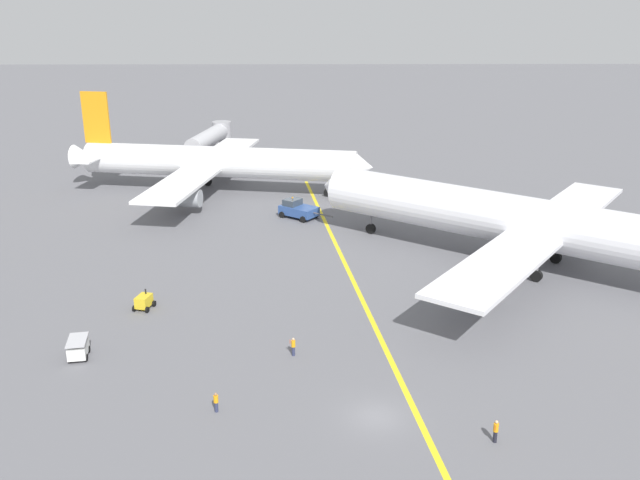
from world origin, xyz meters
TOP-DOWN VIEW (x-y plane):
  - ground_plane at (0.00, 0.00)m, footprint 600.00×600.00m
  - taxiway_stripe at (1.76, 10.00)m, footprint 15.66×119.10m
  - airliner_at_gate_left at (-20.12, 63.13)m, footprint 49.22×44.73m
  - airliner_being_pushed at (19.32, 29.98)m, footprint 47.49×42.32m
  - pushback_tug at (-6.77, 49.13)m, footprint 7.68×6.31m
  - gse_gpu_cart_small at (-21.49, 18.87)m, footprint 2.05×2.42m
  - gse_baggage_cart_near_cluster at (-24.83, 9.12)m, footprint 2.02×2.96m
  - ground_crew_ramp_agent_by_cones at (7.95, -3.15)m, footprint 0.36×0.48m
  - ground_crew_marshaller_foreground at (-11.89, 0.77)m, footprint 0.36×0.36m
  - ground_crew_wing_walker_right at (-6.37, 9.23)m, footprint 0.49×0.36m
  - jet_bridge at (-24.29, 87.69)m, footprint 6.57×19.59m

SIDE VIEW (x-z plane):
  - ground_plane at x=0.00m, z-range 0.00..0.00m
  - taxiway_stripe at x=1.76m, z-range 0.00..0.01m
  - gse_gpu_cart_small at x=-21.49m, z-range -0.16..1.74m
  - ground_crew_marshaller_foreground at x=-11.89m, z-range 0.03..1.63m
  - gse_baggage_cart_near_cluster at x=-24.83m, z-range 0.01..1.72m
  - ground_crew_wing_walker_right at x=-6.37m, z-range 0.04..1.73m
  - ground_crew_ramp_agent_by_cones at x=7.95m, z-range 0.04..1.79m
  - pushback_tug at x=-6.77m, z-range -0.22..2.63m
  - jet_bridge at x=-24.29m, z-range 1.26..7.35m
  - airliner_at_gate_left at x=-20.12m, z-range -2.97..12.57m
  - airliner_being_pushed at x=19.32m, z-range -3.18..13.90m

